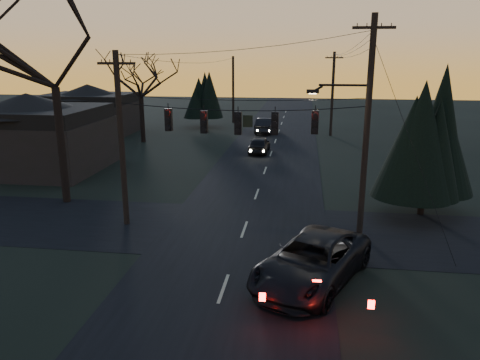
# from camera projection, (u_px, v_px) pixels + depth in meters

# --- Properties ---
(ground_plane) EXTENTS (160.00, 160.00, 0.00)m
(ground_plane) POSITION_uv_depth(u_px,v_px,m) (200.00, 356.00, 13.33)
(ground_plane) COLOR black
(main_road) EXTENTS (8.00, 120.00, 0.02)m
(main_road) POSITION_uv_depth(u_px,v_px,m) (263.00, 177.00, 32.45)
(main_road) COLOR black
(main_road) RESTS_ON ground
(cross_road) EXTENTS (60.00, 7.00, 0.02)m
(cross_road) POSITION_uv_depth(u_px,v_px,m) (244.00, 230.00, 22.89)
(cross_road) COLOR black
(cross_road) RESTS_ON ground
(utility_pole_right) EXTENTS (5.00, 0.30, 10.00)m
(utility_pole_right) POSITION_uv_depth(u_px,v_px,m) (359.00, 235.00, 22.17)
(utility_pole_right) COLOR black
(utility_pole_right) RESTS_ON ground
(utility_pole_left) EXTENTS (1.80, 0.30, 8.50)m
(utility_pole_left) POSITION_uv_depth(u_px,v_px,m) (127.00, 224.00, 23.68)
(utility_pole_left) COLOR black
(utility_pole_left) RESTS_ON ground
(utility_pole_far_r) EXTENTS (1.80, 0.30, 8.50)m
(utility_pole_far_r) POSITION_uv_depth(u_px,v_px,m) (330.00, 136.00, 48.93)
(utility_pole_far_r) COLOR black
(utility_pole_far_r) RESTS_ON ground
(utility_pole_far_l) EXTENTS (0.30, 0.30, 8.00)m
(utility_pole_far_l) POSITION_uv_depth(u_px,v_px,m) (233.00, 123.00, 58.09)
(utility_pole_far_l) COLOR black
(utility_pole_far_l) RESTS_ON ground
(span_signal_assembly) EXTENTS (11.50, 0.44, 1.53)m
(span_signal_assembly) POSITION_uv_depth(u_px,v_px,m) (239.00, 122.00, 21.53)
(span_signal_assembly) COLOR black
(span_signal_assembly) RESTS_ON ground
(bare_tree_left) EXTENTS (10.30, 10.30, 13.12)m
(bare_tree_left) POSITION_uv_depth(u_px,v_px,m) (50.00, 37.00, 24.81)
(bare_tree_left) COLOR black
(bare_tree_left) RESTS_ON ground
(evergreen_right) EXTENTS (3.92, 3.92, 7.31)m
(evergreen_right) POSITION_uv_depth(u_px,v_px,m) (429.00, 136.00, 24.01)
(evergreen_right) COLOR black
(evergreen_right) RESTS_ON ground
(bare_tree_dist) EXTENTS (7.26, 7.26, 8.59)m
(bare_tree_dist) POSITION_uv_depth(u_px,v_px,m) (140.00, 79.00, 43.88)
(bare_tree_dist) COLOR black
(bare_tree_dist) RESTS_ON ground
(evergreen_dist) EXTENTS (3.86, 3.86, 5.81)m
(evergreen_dist) POSITION_uv_depth(u_px,v_px,m) (203.00, 97.00, 53.52)
(evergreen_dist) COLOR black
(evergreen_dist) RESTS_ON ground
(house_left_near) EXTENTS (10.00, 8.00, 5.60)m
(house_left_near) POSITION_uv_depth(u_px,v_px,m) (30.00, 132.00, 33.95)
(house_left_near) COLOR black
(house_left_near) RESTS_ON ground
(house_left_far) EXTENTS (9.00, 7.00, 5.20)m
(house_left_far) POSITION_uv_depth(u_px,v_px,m) (89.00, 109.00, 49.69)
(house_left_far) COLOR black
(house_left_far) RESTS_ON ground
(suv_near) EXTENTS (5.14, 6.78, 1.71)m
(suv_near) POSITION_uv_depth(u_px,v_px,m) (312.00, 262.00, 17.41)
(suv_near) COLOR black
(suv_near) RESTS_ON ground
(sedan_oncoming_a) EXTENTS (1.73, 4.11, 1.39)m
(sedan_oncoming_a) POSITION_uv_depth(u_px,v_px,m) (259.00, 145.00, 40.36)
(sedan_oncoming_a) COLOR black
(sedan_oncoming_a) RESTS_ON ground
(sedan_oncoming_b) EXTENTS (1.94, 4.96, 1.61)m
(sedan_oncoming_b) POSITION_uv_depth(u_px,v_px,m) (265.00, 126.00, 50.37)
(sedan_oncoming_b) COLOR black
(sedan_oncoming_b) RESTS_ON ground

